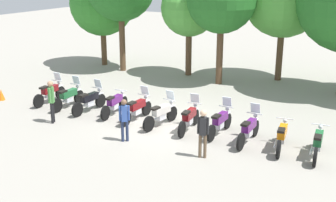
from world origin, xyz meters
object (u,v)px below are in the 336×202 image
(motorcycle_5, at_px, (161,114))
(motorcycle_2, at_px, (90,101))
(motorcycle_1, at_px, (68,97))
(person_1, at_px, (124,117))
(motorcycle_6, at_px, (189,118))
(traffic_cone, at_px, (1,95))
(person_2, at_px, (51,98))
(motorcycle_3, at_px, (115,104))
(person_0, at_px, (203,130))
(tree_2, at_px, (189,9))
(motorcycle_4, at_px, (137,108))
(motorcycle_7, at_px, (220,122))
(motorcycle_0, at_px, (50,92))
(tree_0, at_px, (102,4))
(motorcycle_8, at_px, (249,129))
(motorcycle_9, at_px, (282,136))
(motorcycle_10, at_px, (318,143))

(motorcycle_5, bearing_deg, motorcycle_2, 97.16)
(motorcycle_1, bearing_deg, person_1, -116.66)
(motorcycle_6, relative_size, traffic_cone, 3.98)
(motorcycle_2, xyz_separation_m, person_2, (-0.45, -1.88, 0.55))
(motorcycle_2, distance_m, motorcycle_3, 1.24)
(person_0, xyz_separation_m, traffic_cone, (-11.32, 1.40, -0.73))
(person_0, distance_m, tree_2, 12.14)
(motorcycle_4, bearing_deg, motorcycle_7, -85.87)
(person_0, distance_m, person_1, 3.13)
(motorcycle_0, distance_m, traffic_cone, 2.56)
(motorcycle_5, relative_size, tree_2, 0.39)
(motorcycle_3, distance_m, tree_0, 10.89)
(motorcycle_0, bearing_deg, motorcycle_8, -94.23)
(motorcycle_9, bearing_deg, motorcycle_5, 82.15)
(motorcycle_9, bearing_deg, motorcycle_3, 80.40)
(motorcycle_5, height_order, tree_2, tree_2)
(tree_0, bearing_deg, motorcycle_5, -42.65)
(motorcycle_6, bearing_deg, tree_0, 45.61)
(tree_2, bearing_deg, motorcycle_7, -56.82)
(motorcycle_8, bearing_deg, traffic_cone, 93.99)
(motorcycle_9, xyz_separation_m, traffic_cone, (-13.50, -0.58, -0.23))
(motorcycle_2, bearing_deg, tree_0, 35.27)
(motorcycle_10, relative_size, person_1, 1.34)
(motorcycle_3, xyz_separation_m, motorcycle_10, (8.62, -0.33, 0.00))
(motorcycle_10, bearing_deg, person_0, 114.04)
(motorcycle_1, bearing_deg, motorcycle_2, -92.27)
(motorcycle_9, relative_size, person_1, 1.34)
(person_2, bearing_deg, motorcycle_6, 173.05)
(person_0, relative_size, traffic_cone, 3.11)
(motorcycle_0, relative_size, motorcycle_1, 1.00)
(motorcycle_0, relative_size, motorcycle_8, 1.00)
(motorcycle_2, distance_m, motorcycle_7, 6.16)
(motorcycle_5, bearing_deg, motorcycle_6, -78.00)
(motorcycle_6, bearing_deg, motorcycle_5, 88.35)
(motorcycle_8, relative_size, motorcycle_9, 1.00)
(motorcycle_4, bearing_deg, motorcycle_6, -88.63)
(motorcycle_4, height_order, person_1, person_1)
(motorcycle_6, bearing_deg, motorcycle_4, 83.85)
(motorcycle_5, relative_size, motorcycle_6, 1.00)
(traffic_cone, bearing_deg, motorcycle_1, 10.59)
(motorcycle_5, bearing_deg, motorcycle_3, 92.37)
(motorcycle_7, relative_size, motorcycle_9, 1.00)
(motorcycle_7, xyz_separation_m, person_2, (-6.60, -2.08, 0.55))
(motorcycle_8, xyz_separation_m, person_0, (-0.95, -2.01, 0.49))
(person_0, bearing_deg, motorcycle_1, -121.26)
(motorcycle_8, xyz_separation_m, tree_0, (-12.66, 8.27, 3.45))
(motorcycle_5, distance_m, motorcycle_8, 3.69)
(motorcycle_4, distance_m, motorcycle_6, 2.46)
(motorcycle_9, distance_m, motorcycle_10, 1.23)
(person_2, bearing_deg, motorcycle_7, 170.91)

